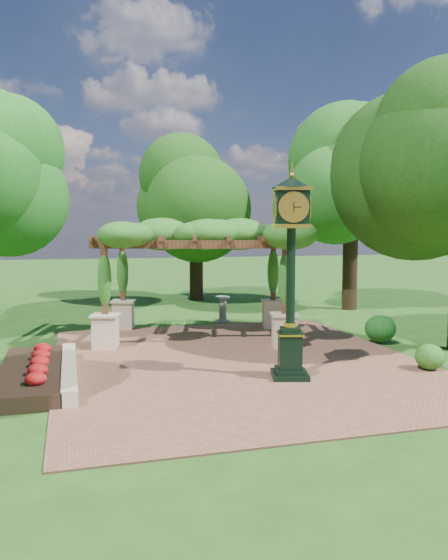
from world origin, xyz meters
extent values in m
plane|color=#1E4714|center=(0.00, 0.00, 0.00)|extent=(120.00, 120.00, 0.00)
cube|color=brown|center=(0.00, 1.00, 0.02)|extent=(10.00, 12.00, 0.04)
cube|color=#C6B793|center=(-4.60, 0.50, 0.20)|extent=(0.35, 5.00, 0.40)
cube|color=red|center=(-5.50, 0.50, 0.18)|extent=(1.50, 5.00, 0.36)
cube|color=black|center=(0.71, -1.02, 0.11)|extent=(1.09, 1.09, 0.13)
cube|color=black|center=(0.71, -1.02, 0.71)|extent=(0.68, 0.68, 1.00)
cube|color=gold|center=(0.71, -1.02, 1.15)|extent=(0.76, 0.76, 0.04)
cylinder|color=black|center=(0.71, -1.02, 2.59)|extent=(0.27, 0.27, 2.55)
cube|color=black|center=(0.71, -1.02, 4.26)|extent=(0.96, 0.96, 0.78)
cylinder|color=#ECE4C8|center=(0.60, -1.41, 4.26)|extent=(0.65, 0.21, 0.67)
cone|color=black|center=(0.71, -1.02, 4.87)|extent=(1.23, 1.23, 0.28)
sphere|color=gold|center=(0.71, -1.02, 5.03)|extent=(0.16, 0.16, 0.16)
cube|color=beige|center=(-3.49, 3.78, 0.55)|extent=(0.89, 0.89, 1.01)
cube|color=#52301C|center=(-3.49, 3.78, 2.15)|extent=(0.22, 0.22, 2.08)
cube|color=beige|center=(1.94, 2.35, 0.55)|extent=(0.89, 0.89, 1.01)
cube|color=#52301C|center=(1.94, 2.35, 2.15)|extent=(0.22, 0.22, 2.08)
cube|color=beige|center=(-2.64, 7.04, 0.55)|extent=(0.89, 0.89, 1.01)
cube|color=#52301C|center=(-2.64, 7.04, 2.15)|extent=(0.22, 0.22, 2.08)
cube|color=beige|center=(2.79, 5.61, 0.55)|extent=(0.89, 0.89, 1.01)
cube|color=#52301C|center=(2.79, 5.61, 2.15)|extent=(0.22, 0.22, 2.08)
cube|color=#52301C|center=(-0.78, 3.06, 3.27)|extent=(6.34, 1.81, 0.25)
cube|color=#52301C|center=(0.08, 6.32, 3.27)|extent=(6.34, 1.81, 0.25)
ellipsoid|color=#27601B|center=(-0.35, 4.69, 3.58)|extent=(7.33, 5.57, 1.12)
cube|color=gray|center=(1.36, 7.45, 0.05)|extent=(0.74, 0.74, 0.11)
cylinder|color=gray|center=(1.36, 7.45, 0.54)|extent=(0.38, 0.38, 0.98)
cylinder|color=gray|center=(1.36, 7.45, 1.05)|extent=(0.70, 0.70, 0.05)
ellipsoid|color=#295F1B|center=(4.57, -1.31, 0.38)|extent=(0.98, 0.98, 0.68)
ellipsoid|color=#164D15|center=(5.26, 2.19, 0.49)|extent=(1.11, 1.11, 0.90)
ellipsoid|color=#2C621C|center=(3.19, 6.29, 0.41)|extent=(0.98, 0.98, 0.73)
cylinder|color=black|center=(1.99, 14.93, 1.55)|extent=(0.72, 0.72, 3.09)
ellipsoid|color=#1A4310|center=(1.99, 14.93, 5.53)|extent=(4.96, 4.96, 4.88)
cylinder|color=black|center=(8.13, 9.48, 1.69)|extent=(0.70, 0.70, 3.39)
ellipsoid|color=#1E5418|center=(8.13, 9.48, 6.07)|extent=(5.29, 5.29, 5.35)
camera|label=1|loc=(-4.53, -13.43, 3.71)|focal=35.00mm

